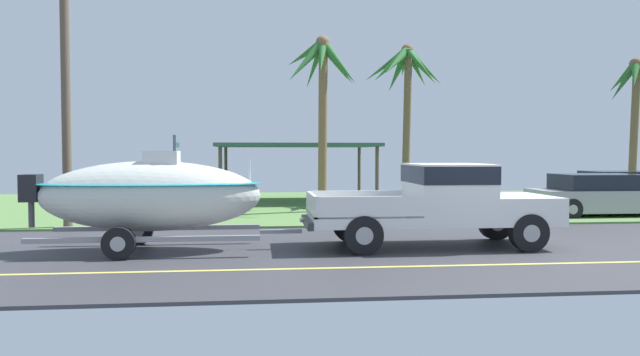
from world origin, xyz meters
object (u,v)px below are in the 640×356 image
at_px(palm_tree_mid, 405,77).
at_px(palm_tree_near_right, 324,77).
at_px(pickup_truck_towing, 446,200).
at_px(boat_on_trailer, 150,195).
at_px(parked_sedan_near, 625,190).
at_px(parked_sedan_far, 601,196).
at_px(carport_awning, 296,146).
at_px(palm_tree_near_left, 636,92).
at_px(utility_pole, 66,91).

bearing_deg(palm_tree_mid, palm_tree_near_right, -146.17).
xyz_separation_m(pickup_truck_towing, boat_on_trailer, (-6.38, -0.00, 0.16)).
distance_m(parked_sedan_near, palm_tree_mid, 9.30).
distance_m(parked_sedan_near, parked_sedan_far, 3.91).
xyz_separation_m(boat_on_trailer, palm_tree_mid, (7.89, 9.74, 3.78)).
height_order(parked_sedan_near, parked_sedan_far, same).
bearing_deg(parked_sedan_far, pickup_truck_towing, -141.80).
height_order(carport_awning, palm_tree_near_left, palm_tree_near_left).
bearing_deg(utility_pole, parked_sedan_far, 5.20).
bearing_deg(pickup_truck_towing, utility_pole, 156.55).
xyz_separation_m(palm_tree_near_left, palm_tree_near_right, (-13.63, -3.48, 0.01)).
bearing_deg(palm_tree_near_left, parked_sedan_far, -131.17).
height_order(boat_on_trailer, palm_tree_near_right, palm_tree_near_right).
height_order(boat_on_trailer, carport_awning, carport_awning).
relative_size(pickup_truck_towing, carport_awning, 0.86).
relative_size(parked_sedan_far, palm_tree_near_left, 0.75).
relative_size(palm_tree_near_right, utility_pole, 0.84).
distance_m(parked_sedan_far, palm_tree_mid, 8.14).
bearing_deg(parked_sedan_near, palm_tree_mid, 170.40).
distance_m(palm_tree_near_right, utility_pole, 8.20).
bearing_deg(utility_pole, palm_tree_mid, 27.94).
bearing_deg(palm_tree_near_right, boat_on_trailer, -121.09).
bearing_deg(palm_tree_near_right, parked_sedan_near, 4.44).
xyz_separation_m(pickup_truck_towing, carport_awning, (-2.52, 11.94, 1.31)).
xyz_separation_m(parked_sedan_far, palm_tree_mid, (-5.47, 4.24, 4.28)).
xyz_separation_m(parked_sedan_far, palm_tree_near_right, (-8.86, 1.97, 3.98)).
distance_m(pickup_truck_towing, palm_tree_near_right, 8.51).
bearing_deg(parked_sedan_near, palm_tree_near_left, 50.98).
xyz_separation_m(boat_on_trailer, carport_awning, (3.86, 11.94, 1.15)).
distance_m(carport_awning, palm_tree_mid, 5.30).
bearing_deg(boat_on_trailer, palm_tree_mid, 50.97).
bearing_deg(palm_tree_near_left, boat_on_trailer, -148.88).
distance_m(parked_sedan_near, palm_tree_near_left, 5.18).
bearing_deg(parked_sedan_far, palm_tree_near_right, 167.49).
height_order(pickup_truck_towing, utility_pole, utility_pole).
relative_size(palm_tree_near_right, palm_tree_mid, 0.97).
xyz_separation_m(pickup_truck_towing, parked_sedan_near, (9.66, 8.36, -0.35)).
height_order(boat_on_trailer, palm_tree_mid, palm_tree_mid).
xyz_separation_m(boat_on_trailer, utility_pole, (-2.89, 4.02, 2.55)).
height_order(palm_tree_mid, utility_pole, utility_pole).
height_order(parked_sedan_far, palm_tree_mid, palm_tree_mid).
bearing_deg(parked_sedan_far, palm_tree_near_left, 48.83).
relative_size(boat_on_trailer, utility_pole, 0.80).
height_order(boat_on_trailer, parked_sedan_far, boat_on_trailer).
xyz_separation_m(parked_sedan_far, carport_awning, (-9.51, 6.44, 1.66)).
distance_m(boat_on_trailer, palm_tree_near_left, 21.46).
bearing_deg(carport_awning, palm_tree_near_left, -3.97).
height_order(parked_sedan_near, utility_pole, utility_pole).
bearing_deg(palm_tree_near_right, pickup_truck_towing, -75.87).
height_order(palm_tree_near_right, utility_pole, utility_pole).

